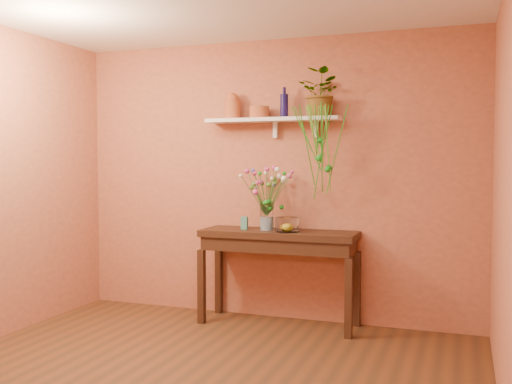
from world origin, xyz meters
TOP-DOWN VIEW (x-y plane):
  - room at (0.00, 0.00)m, footprint 4.04×4.04m
  - sideboard at (0.15, 1.75)m, footprint 1.46×0.47m
  - wall_shelf at (0.06, 1.87)m, footprint 1.30×0.24m
  - terracotta_jug at (-0.37, 1.90)m, footprint 0.16×0.16m
  - terracotta_pot at (-0.08, 1.87)m, footprint 0.22×0.22m
  - blue_bottle at (0.16, 1.88)m, footprint 0.08×0.08m
  - spider_plant at (0.53, 1.86)m, footprint 0.49×0.46m
  - plant_fronds at (0.57, 1.69)m, footprint 0.52×0.47m
  - glass_vase at (0.04, 1.75)m, footprint 0.13×0.13m
  - bouquet at (0.05, 1.76)m, footprint 0.48×0.42m
  - glass_bowl at (0.25, 1.70)m, footprint 0.22×0.22m
  - lemon at (0.25, 1.72)m, footprint 0.07×0.07m
  - carton at (-0.18, 1.74)m, footprint 0.06×0.05m

SIDE VIEW (x-z plane):
  - sideboard at x=0.15m, z-range 0.31..1.20m
  - lemon at x=0.25m, z-range 0.89..0.96m
  - carton at x=-0.18m, z-range 0.88..1.01m
  - glass_bowl at x=0.25m, z-range 0.88..1.01m
  - glass_vase at x=0.04m, z-range 0.86..1.13m
  - bouquet at x=0.05m, z-range 1.08..1.54m
  - room at x=0.00m, z-range 0.00..2.70m
  - plant_fronds at x=0.57m, z-range 1.23..2.07m
  - wall_shelf at x=0.06m, z-range 1.82..2.01m
  - terracotta_pot at x=-0.08m, z-range 1.94..2.05m
  - blue_bottle at x=0.16m, z-range 1.91..2.19m
  - terracotta_jug at x=-0.37m, z-range 1.93..2.19m
  - spider_plant at x=0.53m, z-range 1.94..2.37m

